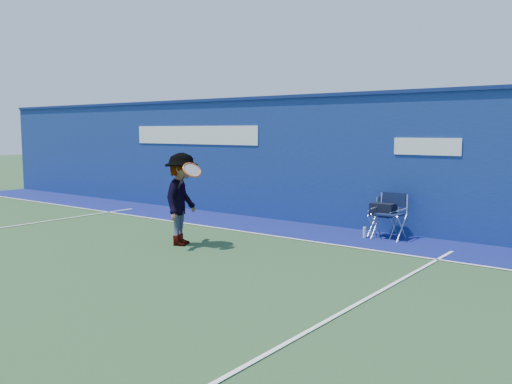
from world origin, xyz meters
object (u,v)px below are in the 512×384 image
Objects in this scene: directors_chair_right at (389,225)px; tennis_player at (182,199)px; directors_chair_left at (383,220)px; water_bottle at (365,232)px.

tennis_player reaches higher than directors_chair_right.
directors_chair_left is 0.46× the size of tennis_player.
directors_chair_right is at bearing 45.16° from tennis_player.
water_bottle is 3.85m from tennis_player.
water_bottle is (-0.24, -0.38, -0.24)m from directors_chair_left.
directors_chair_left is at bearing 142.91° from directors_chair_right.
directors_chair_left is 4.24m from tennis_player.
directors_chair_right is 0.52× the size of tennis_player.
directors_chair_right reaches higher than water_bottle.
directors_chair_left is 0.50m from water_bottle.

